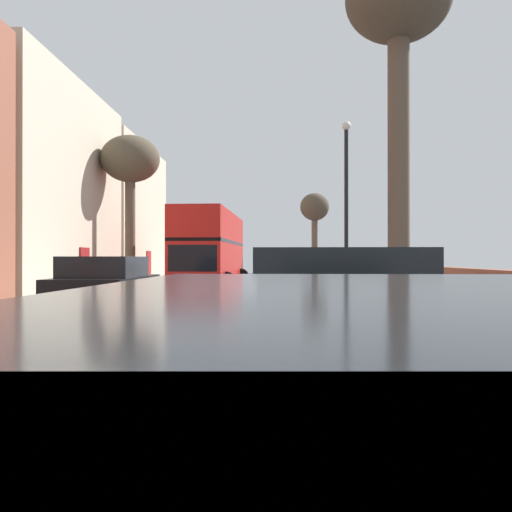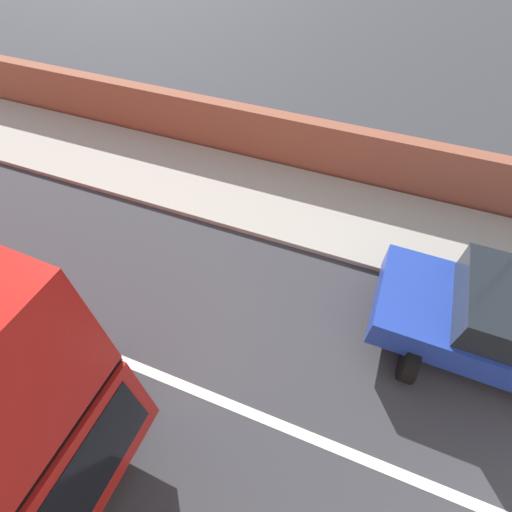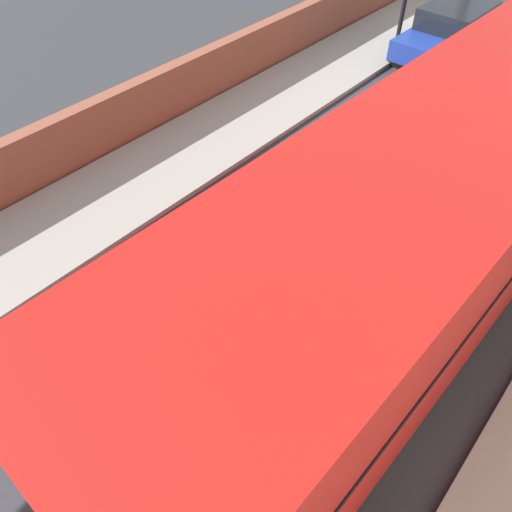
{
  "view_description": "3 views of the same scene",
  "coord_description": "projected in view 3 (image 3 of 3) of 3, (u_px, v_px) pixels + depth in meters",
  "views": [
    {
      "loc": [
        1.83,
        -17.44,
        1.64
      ],
      "look_at": [
        0.94,
        7.33,
        1.73
      ],
      "focal_mm": 38.4,
      "sensor_mm": 36.0,
      "label": 1
    },
    {
      "loc": [
        -1.55,
        4.83,
        6.09
      ],
      "look_at": [
        2.32,
        6.32,
        1.0
      ],
      "focal_mm": 25.3,
      "sensor_mm": 36.0,
      "label": 2
    },
    {
      "loc": [
        -3.28,
        17.74,
        7.1
      ],
      "look_at": [
        0.74,
        13.11,
        0.85
      ],
      "focal_mm": 35.37,
      "sensor_mm": 36.0,
      "label": 3
    }
  ],
  "objects": [
    {
      "name": "parked_car_blue_right_3",
      "position": [
        451.0,
        31.0,
        15.39
      ],
      "size": [
        2.52,
        4.14,
        1.67
      ],
      "color": "#1E389E",
      "rests_on": "ground"
    },
    {
      "name": "double_decker_bus",
      "position": [
        428.0,
        230.0,
        7.01
      ],
      "size": [
        3.79,
        11.21,
        4.06
      ],
      "color": "red",
      "rests_on": "ground"
    },
    {
      "name": "sidewalk_right",
      "position": [
        407.0,
        22.0,
        18.17
      ],
      "size": [
        2.6,
        60.0,
        0.12
      ],
      "primitive_type": "cube",
      "color": "#9E998E",
      "rests_on": "ground"
    }
  ]
}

